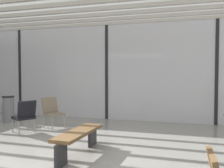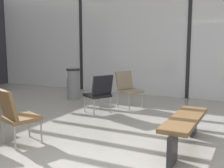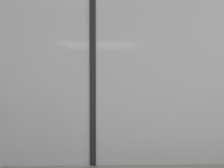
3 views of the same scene
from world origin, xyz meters
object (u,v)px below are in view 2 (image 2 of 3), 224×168
(lounge_chair_3, at_px, (128,87))
(lounge_chair_1, at_px, (16,113))
(waiting_bench, at_px, (185,124))
(trash_bin, at_px, (73,84))
(lounge_chair_7, at_px, (99,92))

(lounge_chair_3, bearing_deg, lounge_chair_1, -164.45)
(lounge_chair_1, relative_size, waiting_bench, 0.51)
(lounge_chair_3, height_order, waiting_bench, lounge_chair_3)
(trash_bin, bearing_deg, lounge_chair_1, -70.15)
(lounge_chair_7, distance_m, trash_bin, 1.82)
(lounge_chair_1, distance_m, trash_bin, 3.54)
(waiting_bench, bearing_deg, lounge_chair_7, 61.69)
(lounge_chair_1, height_order, trash_bin, lounge_chair_1)
(lounge_chair_1, bearing_deg, lounge_chair_7, -74.41)
(lounge_chair_3, relative_size, trash_bin, 1.01)
(lounge_chair_7, xyz_separation_m, waiting_bench, (2.10, -1.21, -0.13))
(lounge_chair_1, relative_size, lounge_chair_3, 1.00)
(lounge_chair_7, height_order, trash_bin, lounge_chair_7)
(lounge_chair_7, distance_m, waiting_bench, 2.43)
(lounge_chair_7, relative_size, trash_bin, 1.01)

